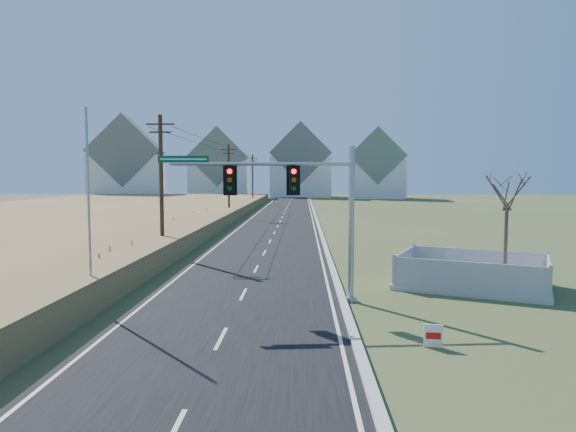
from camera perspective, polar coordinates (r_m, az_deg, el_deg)
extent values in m
plane|color=#404F26|center=(18.44, -6.45, -11.64)|extent=(260.00, 260.00, 0.00)
cube|color=black|center=(67.78, -0.51, 0.11)|extent=(8.00, 180.00, 0.06)
cube|color=#B2AFA8|center=(67.75, 3.00, 0.15)|extent=(0.30, 180.00, 0.18)
cube|color=olive|center=(63.52, -23.06, 0.03)|extent=(38.00, 110.00, 1.30)
cylinder|color=#422D1E|center=(33.78, -13.89, 3.27)|extent=(0.26, 0.26, 9.00)
cube|color=#422D1E|center=(33.93, -14.02, 9.87)|extent=(1.80, 0.10, 0.10)
cube|color=#422D1E|center=(33.89, -14.00, 9.03)|extent=(1.40, 0.10, 0.10)
cylinder|color=#422D1E|center=(63.19, -6.60, 3.83)|extent=(0.26, 0.26, 9.00)
cube|color=#422D1E|center=(63.28, -6.63, 7.36)|extent=(1.80, 0.10, 0.10)
cube|color=#422D1E|center=(63.25, -6.62, 6.91)|extent=(1.40, 0.10, 0.10)
cylinder|color=#422D1E|center=(92.98, -3.95, 4.02)|extent=(0.26, 0.26, 9.00)
cube|color=#422D1E|center=(93.04, -3.96, 6.42)|extent=(1.80, 0.10, 0.10)
cube|color=#422D1E|center=(93.02, -3.96, 6.11)|extent=(1.40, 0.10, 0.10)
cube|color=silver|center=(124.33, -17.44, 4.15)|extent=(17.38, 13.12, 10.00)
cube|color=slate|center=(124.47, -17.50, 6.86)|extent=(17.69, 13.38, 16.29)
cube|color=silver|center=(127.21, -7.67, 4.08)|extent=(14.66, 10.95, 9.00)
cube|color=slate|center=(127.30, -7.70, 6.51)|extent=(14.93, 11.17, 14.26)
cube|color=silver|center=(129.54, 1.40, 4.35)|extent=(15.00, 10.00, 10.00)
cube|color=slate|center=(129.67, 1.41, 6.95)|extent=(15.27, 10.20, 15.27)
cube|color=silver|center=(122.79, 9.84, 4.05)|extent=(13.87, 10.31, 9.00)
cube|color=slate|center=(122.89, 9.87, 6.57)|extent=(14.12, 10.51, 13.24)
cylinder|color=#9EA0A5|center=(21.34, 6.98, -9.17)|extent=(0.54, 0.54, 0.18)
cylinder|color=#9EA0A5|center=(20.84, 7.06, -0.95)|extent=(0.23, 0.23, 6.31)
cylinder|color=#9EA0A5|center=(20.40, -2.93, 5.80)|extent=(7.19, 0.78, 0.14)
cube|color=black|center=(20.45, 0.62, 4.05)|extent=(0.36, 0.31, 1.05)
cube|color=black|center=(20.42, -6.48, 4.03)|extent=(0.36, 0.31, 1.05)
cube|color=#04513A|center=(20.61, -11.54, 6.21)|extent=(1.98, 0.22, 0.27)
cube|color=#B7B5AD|center=(25.27, 19.78, -7.19)|extent=(7.80, 6.73, 0.25)
cube|color=#A2A2A6|center=(23.09, 19.31, -6.36)|extent=(5.75, 2.60, 1.25)
cube|color=#A2A2A6|center=(27.18, 20.26, -4.79)|extent=(5.75, 2.60, 1.25)
cube|color=#A2A2A6|center=(25.61, 12.82, -5.18)|extent=(1.76, 3.84, 1.25)
cube|color=#A2A2A6|center=(25.03, 26.99, -5.77)|extent=(1.76, 3.84, 1.25)
cube|color=white|center=(16.27, 15.83, -12.65)|extent=(0.55, 0.11, 0.68)
cube|color=red|center=(16.24, 15.84, -12.68)|extent=(0.44, 0.07, 0.20)
cylinder|color=#B7B5AD|center=(21.42, -20.98, -9.42)|extent=(0.35, 0.35, 0.15)
cylinder|color=#9EA0A5|center=(20.86, -21.26, 0.69)|extent=(0.10, 0.10, 7.69)
cylinder|color=#4C3F33|center=(25.53, 23.01, -3.25)|extent=(0.17, 0.17, 3.69)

